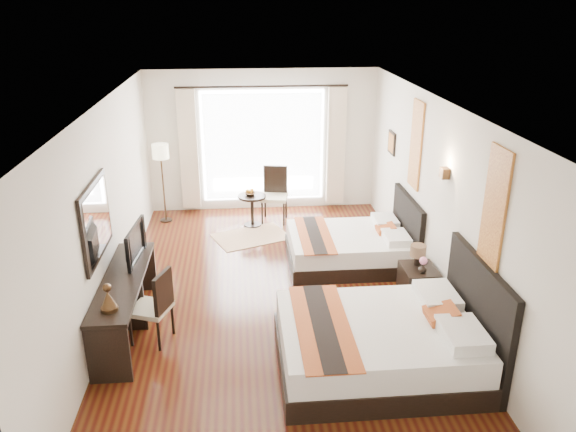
{
  "coord_description": "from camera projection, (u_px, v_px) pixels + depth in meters",
  "views": [
    {
      "loc": [
        -0.47,
        -7.12,
        4.07
      ],
      "look_at": [
        0.18,
        0.11,
        1.22
      ],
      "focal_mm": 35.0,
      "sensor_mm": 36.0,
      "label": 1
    }
  ],
  "objects": [
    {
      "name": "floor",
      "position": [
        277.0,
        298.0,
        8.13
      ],
      "size": [
        4.5,
        7.5,
        0.01
      ],
      "primitive_type": "cube",
      "color": "#3C110B",
      "rests_on": "ground"
    },
    {
      "name": "ceiling",
      "position": [
        275.0,
        104.0,
        7.11
      ],
      "size": [
        4.5,
        7.5,
        0.02
      ],
      "primitive_type": "cube",
      "color": "white",
      "rests_on": "wall_headboard"
    },
    {
      "name": "wall_headboard",
      "position": [
        436.0,
        202.0,
        7.8
      ],
      "size": [
        0.01,
        7.5,
        2.8
      ],
      "primitive_type": "cube",
      "color": "silver",
      "rests_on": "floor"
    },
    {
      "name": "wall_desk",
      "position": [
        107.0,
        212.0,
        7.43
      ],
      "size": [
        0.01,
        7.5,
        2.8
      ],
      "primitive_type": "cube",
      "color": "silver",
      "rests_on": "floor"
    },
    {
      "name": "wall_window",
      "position": [
        263.0,
        141.0,
        11.09
      ],
      "size": [
        4.5,
        0.01,
        2.8
      ],
      "primitive_type": "cube",
      "color": "silver",
      "rests_on": "floor"
    },
    {
      "name": "wall_entry",
      "position": [
        310.0,
        383.0,
        4.14
      ],
      "size": [
        4.5,
        0.01,
        2.8
      ],
      "primitive_type": "cube",
      "color": "silver",
      "rests_on": "floor"
    },
    {
      "name": "window_glass",
      "position": [
        263.0,
        146.0,
        11.11
      ],
      "size": [
        2.4,
        0.02,
        2.2
      ],
      "primitive_type": "cube",
      "color": "white",
      "rests_on": "wall_window"
    },
    {
      "name": "sheer_curtain",
      "position": [
        263.0,
        147.0,
        11.06
      ],
      "size": [
        2.3,
        0.02,
        2.1
      ],
      "primitive_type": "cube",
      "color": "white",
      "rests_on": "wall_window"
    },
    {
      "name": "drape_left",
      "position": [
        189.0,
        150.0,
        10.91
      ],
      "size": [
        0.35,
        0.14,
        2.35
      ],
      "primitive_type": "cube",
      "color": "beige",
      "rests_on": "floor"
    },
    {
      "name": "drape_right",
      "position": [
        336.0,
        147.0,
        11.15
      ],
      "size": [
        0.35,
        0.14,
        2.35
      ],
      "primitive_type": "cube",
      "color": "beige",
      "rests_on": "floor"
    },
    {
      "name": "art_panel_near",
      "position": [
        495.0,
        209.0,
        5.99
      ],
      "size": [
        0.03,
        0.5,
        1.35
      ],
      "primitive_type": "cube",
      "color": "maroon",
      "rests_on": "wall_headboard"
    },
    {
      "name": "art_panel_far",
      "position": [
        416.0,
        145.0,
        8.58
      ],
      "size": [
        0.03,
        0.5,
        1.35
      ],
      "primitive_type": "cube",
      "color": "maroon",
      "rests_on": "wall_headboard"
    },
    {
      "name": "wall_sconce",
      "position": [
        445.0,
        173.0,
        7.31
      ],
      "size": [
        0.1,
        0.14,
        0.14
      ],
      "primitive_type": "cube",
      "color": "#3F2916",
      "rests_on": "wall_headboard"
    },
    {
      "name": "mirror_frame",
      "position": [
        96.0,
        220.0,
        6.76
      ],
      "size": [
        0.04,
        1.25,
        0.95
      ],
      "primitive_type": "cube",
      "color": "black",
      "rests_on": "wall_desk"
    },
    {
      "name": "mirror_glass",
      "position": [
        98.0,
        220.0,
        6.76
      ],
      "size": [
        0.01,
        1.12,
        0.82
      ],
      "primitive_type": "cube",
      "color": "white",
      "rests_on": "mirror_frame"
    },
    {
      "name": "bed_near",
      "position": [
        385.0,
        342.0,
        6.49
      ],
      "size": [
        2.33,
        1.81,
        1.32
      ],
      "color": "black",
      "rests_on": "floor"
    },
    {
      "name": "bed_far",
      "position": [
        353.0,
        246.0,
        9.11
      ],
      "size": [
        1.97,
        1.53,
        1.1
      ],
      "color": "black",
      "rests_on": "floor"
    },
    {
      "name": "nightstand",
      "position": [
        418.0,
        285.0,
        7.89
      ],
      "size": [
        0.46,
        0.57,
        0.55
      ],
      "primitive_type": "cube",
      "color": "black",
      "rests_on": "floor"
    },
    {
      "name": "table_lamp",
      "position": [
        418.0,
        252.0,
        7.82
      ],
      "size": [
        0.22,
        0.22,
        0.35
      ],
      "color": "black",
      "rests_on": "nightstand"
    },
    {
      "name": "vase",
      "position": [
        422.0,
        272.0,
        7.67
      ],
      "size": [
        0.14,
        0.14,
        0.12
      ],
      "primitive_type": "imported",
      "rotation": [
        0.0,
        0.0,
        0.27
      ],
      "color": "black",
      "rests_on": "nightstand"
    },
    {
      "name": "console_desk",
      "position": [
        126.0,
        304.0,
        7.21
      ],
      "size": [
        0.5,
        2.2,
        0.76
      ],
      "primitive_type": "cube",
      "color": "black",
      "rests_on": "floor"
    },
    {
      "name": "television",
      "position": [
        130.0,
        243.0,
        7.49
      ],
      "size": [
        0.19,
        0.85,
        0.49
      ],
      "primitive_type": "imported",
      "rotation": [
        0.0,
        0.0,
        1.48
      ],
      "color": "black",
      "rests_on": "console_desk"
    },
    {
      "name": "bronze_figurine",
      "position": [
        108.0,
        299.0,
        6.29
      ],
      "size": [
        0.22,
        0.22,
        0.29
      ],
      "primitive_type": null,
      "rotation": [
        0.0,
        0.0,
        -0.12
      ],
      "color": "#3F2916",
      "rests_on": "console_desk"
    },
    {
      "name": "desk_chair",
      "position": [
        153.0,
        320.0,
        7.02
      ],
      "size": [
        0.58,
        0.58,
        0.97
      ],
      "rotation": [
        0.0,
        0.0,
        2.78
      ],
      "color": "beige",
      "rests_on": "floor"
    },
    {
      "name": "floor_lamp",
      "position": [
        161.0,
        157.0,
        10.43
      ],
      "size": [
        0.31,
        0.31,
        1.52
      ],
      "color": "black",
      "rests_on": "floor"
    },
    {
      "name": "side_table",
      "position": [
        252.0,
        211.0,
        10.57
      ],
      "size": [
        0.53,
        0.53,
        0.61
      ],
      "primitive_type": "cylinder",
      "color": "black",
      "rests_on": "floor"
    },
    {
      "name": "fruit_bowl",
      "position": [
        250.0,
        194.0,
        10.46
      ],
      "size": [
        0.23,
        0.23,
        0.05
      ],
      "primitive_type": "imported",
      "rotation": [
        0.0,
        0.0,
        -0.11
      ],
      "color": "#432817",
      "rests_on": "side_table"
    },
    {
      "name": "window_chair",
      "position": [
        274.0,
        205.0,
        10.8
      ],
      "size": [
        0.57,
        0.57,
        1.05
      ],
      "rotation": [
        0.0,
        0.0,
        -1.76
      ],
      "color": "beige",
      "rests_on": "floor"
    },
    {
      "name": "jute_rug",
      "position": [
        251.0,
        237.0,
        10.17
      ],
      "size": [
        1.52,
        1.29,
        0.01
      ],
      "primitive_type": "cube",
      "rotation": [
        0.0,
        0.0,
        0.38
      ],
      "color": "tan",
      "rests_on": "floor"
    }
  ]
}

